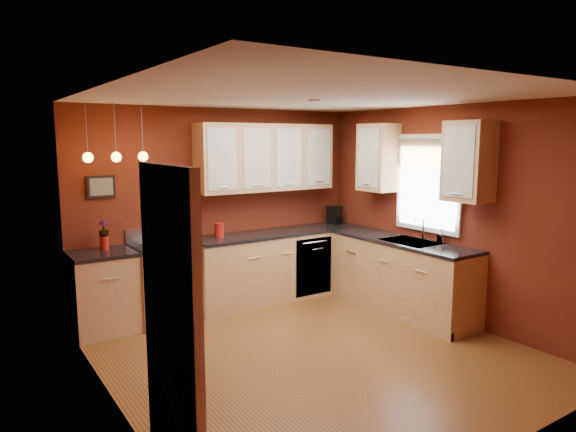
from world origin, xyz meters
TOP-DOWN VIEW (x-y plane):
  - floor at (0.00, 0.00)m, footprint 4.20×4.20m
  - ceiling at (0.00, 0.00)m, footprint 4.00×4.20m
  - wall_back at (0.00, 2.10)m, footprint 4.00×0.02m
  - wall_front at (0.00, -2.10)m, footprint 4.00×0.02m
  - wall_left at (-2.00, 0.00)m, footprint 0.02×4.20m
  - wall_right at (2.00, 0.00)m, footprint 0.02×4.20m
  - base_cabinets_back_left at (-1.65, 1.80)m, footprint 0.70×0.60m
  - base_cabinets_back_right at (0.73, 1.80)m, footprint 2.54×0.60m
  - base_cabinets_right at (1.70, 0.45)m, footprint 0.60×2.10m
  - counter_back_left at (-1.65, 1.80)m, footprint 0.70×0.62m
  - counter_back_right at (0.73, 1.80)m, footprint 2.54×0.62m
  - counter_right at (1.70, 0.45)m, footprint 0.62×2.10m
  - gas_range at (-0.92, 1.80)m, footprint 0.76×0.64m
  - dishwasher_front at (1.10, 1.51)m, footprint 0.60×0.02m
  - sink at (1.70, 0.30)m, footprint 0.50×0.70m
  - window at (1.97, 0.30)m, footprint 0.06×1.02m
  - door_left_wall at (-1.97, -1.20)m, footprint 0.12×0.82m
  - upper_cabinets_back at (0.60, 1.93)m, footprint 2.00×0.35m
  - upper_cabinets_right at (1.82, 0.32)m, footprint 0.35×1.95m
  - wall_picture at (-1.55, 2.08)m, footprint 0.32×0.03m
  - pendant_lights at (-1.45, 1.75)m, footprint 0.71×0.11m
  - red_canister at (-0.17, 1.85)m, footprint 0.13×0.13m
  - red_vase at (-1.59, 1.90)m, footprint 0.10×0.10m
  - flowers at (-1.59, 1.90)m, footprint 0.15×0.15m
  - coffee_maker at (1.76, 1.87)m, footprint 0.21×0.21m
  - soap_pump at (1.95, 0.03)m, footprint 0.08×0.08m
  - dish_towel at (-1.00, 1.47)m, footprint 0.22×0.02m

SIDE VIEW (x-z plane):
  - floor at x=0.00m, z-range 0.00..0.00m
  - base_cabinets_back_left at x=-1.65m, z-range 0.00..0.90m
  - base_cabinets_back_right at x=0.73m, z-range 0.00..0.90m
  - base_cabinets_right at x=1.70m, z-range 0.00..0.90m
  - dishwasher_front at x=1.10m, z-range 0.05..0.85m
  - gas_range at x=-0.92m, z-range -0.07..1.04m
  - dish_towel at x=-1.00m, z-range 0.37..0.67m
  - sink at x=1.70m, z-range 0.75..1.08m
  - counter_back_left at x=-1.65m, z-range 0.90..0.94m
  - counter_back_right at x=0.73m, z-range 0.90..0.94m
  - counter_right at x=1.70m, z-range 0.90..0.94m
  - red_vase at x=-1.59m, z-range 0.94..1.10m
  - door_left_wall at x=-1.97m, z-range 0.00..2.05m
  - soap_pump at x=1.95m, z-range 0.94..1.11m
  - red_canister at x=-0.17m, z-range 0.94..1.13m
  - coffee_maker at x=1.76m, z-range 0.93..1.20m
  - flowers at x=-1.59m, z-range 1.08..1.28m
  - wall_back at x=0.00m, z-range 0.00..2.60m
  - wall_front at x=0.00m, z-range 0.00..2.60m
  - wall_left at x=-2.00m, z-range 0.00..2.60m
  - wall_right at x=2.00m, z-range 0.00..2.60m
  - wall_picture at x=-1.55m, z-range 1.52..1.78m
  - window at x=1.97m, z-range 1.08..2.30m
  - upper_cabinets_back at x=0.60m, z-range 1.50..2.40m
  - upper_cabinets_right at x=1.82m, z-range 1.50..2.40m
  - pendant_lights at x=-1.45m, z-range 1.68..2.34m
  - ceiling at x=0.00m, z-range 2.59..2.61m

